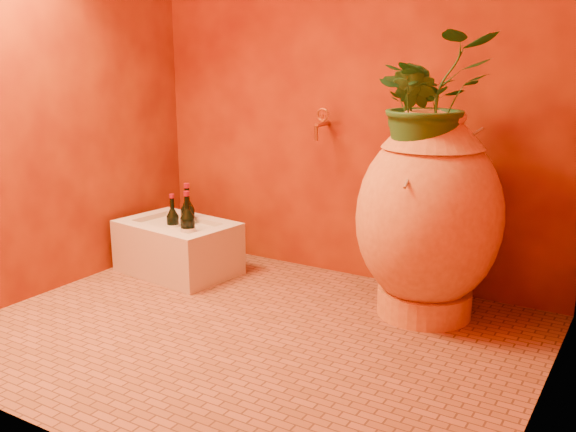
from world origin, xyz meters
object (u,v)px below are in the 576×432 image
Objects in this scene: stone_basin at (178,248)px; wall_tap at (321,123)px; amphora at (429,217)px; wine_bottle_c at (188,230)px; wine_bottle_b at (188,221)px; wine_bottle_a at (173,227)px.

wall_tap is at bearing 29.43° from stone_basin.
amphora is 2.87× the size of wine_bottle_c.
stone_basin is 0.17m from wine_bottle_b.
amphora is at bearing 5.77° from stone_basin.
wall_tap reaches higher than wine_bottle_b.
wine_bottle_b is (-1.44, -0.06, -0.20)m from amphora.
wine_bottle_b is (0.03, 0.10, 0.02)m from wine_bottle_a.
wine_bottle_c reaches higher than wine_bottle_a.
wall_tap is at bearing 24.00° from wine_bottle_b.
wine_bottle_c is at bearing -140.50° from wall_tap.
wine_bottle_a is at bearing -151.09° from wall_tap.
wine_bottle_c is 0.96m from wall_tap.
stone_basin is at bearing 12.30° from wine_bottle_a.
wine_bottle_b is at bearing -177.74° from amphora.
wine_bottle_a reaches higher than stone_basin.
wine_bottle_a is at bearing 158.54° from wine_bottle_c.
stone_basin is 1.11m from wall_tap.
wine_bottle_a is at bearing -109.59° from wine_bottle_b.
wine_bottle_b is at bearing 84.74° from stone_basin.
wine_bottle_c is 1.99× the size of wall_tap.
wine_bottle_c is at bearing -26.74° from stone_basin.
amphora is 3.33× the size of wine_bottle_a.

